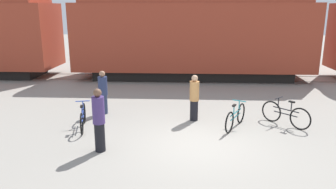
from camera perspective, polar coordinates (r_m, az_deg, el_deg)
name	(u,v)px	position (r m, az deg, el deg)	size (l,w,h in m)	color
ground_plane	(197,145)	(9.57, 5.10, -8.67)	(80.00, 80.00, 0.00)	gray
freight_train	(193,25)	(18.11, 4.30, 11.94)	(40.81, 3.15, 5.56)	black
rail_near	(192,80)	(17.78, 4.16, 2.45)	(52.81, 0.07, 0.01)	#4C4238
rail_far	(191,75)	(19.18, 4.09, 3.37)	(52.81, 0.07, 0.01)	#4C4238
bicycle_blue	(83,118)	(11.00, -14.59, -3.90)	(0.52, 1.75, 0.85)	black
bicycle_teal	(235,117)	(10.92, 11.67, -3.85)	(0.88, 1.59, 0.86)	black
bicycle_black	(285,114)	(11.56, 19.75, -3.28)	(1.27, 1.32, 0.91)	black
person_in_tan	(194,98)	(11.31, 4.60, -0.58)	(0.32, 0.32, 1.61)	black
person_in_purple	(99,120)	(9.01, -11.94, -4.40)	(0.33, 0.33, 1.76)	black
person_in_navy	(103,92)	(12.24, -11.25, 0.36)	(0.34, 0.34, 1.61)	#283351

